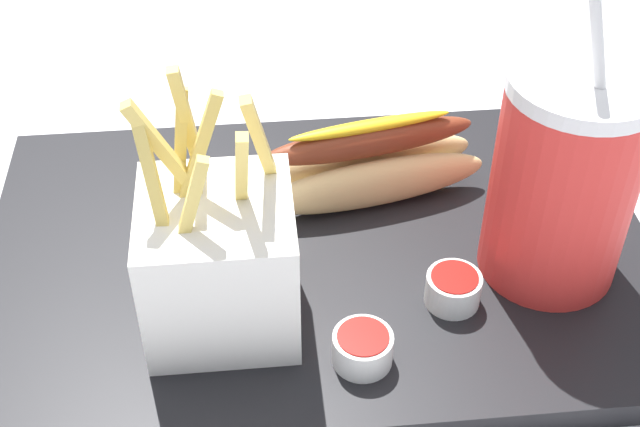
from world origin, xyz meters
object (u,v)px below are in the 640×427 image
fries_basket (219,259)px  ketchup_cup_2 (363,347)px  soda_cup (564,177)px  hot_dog_1 (369,165)px  ketchup_cup_1 (453,288)px

fries_basket → ketchup_cup_2: 0.10m
ketchup_cup_2 → soda_cup: bearing=-152.1°
soda_cup → hot_dog_1: (0.11, -0.09, -0.05)m
hot_dog_1 → ketchup_cup_1: (-0.04, 0.12, -0.01)m
ketchup_cup_1 → fries_basket: bearing=-1.1°
soda_cup → fries_basket: 0.22m
ketchup_cup_2 → hot_dog_1: bearing=-99.1°
fries_basket → hot_dog_1: fries_basket is taller
soda_cup → ketchup_cup_1: size_ratio=6.90×
soda_cup → ketchup_cup_2: (0.14, 0.07, -0.06)m
fries_basket → hot_dog_1: (-0.11, -0.11, -0.02)m
fries_basket → ketchup_cup_1: (-0.15, 0.00, -0.04)m
fries_basket → hot_dog_1: 0.16m
fries_basket → hot_dog_1: bearing=-134.0°
soda_cup → ketchup_cup_1: soda_cup is taller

